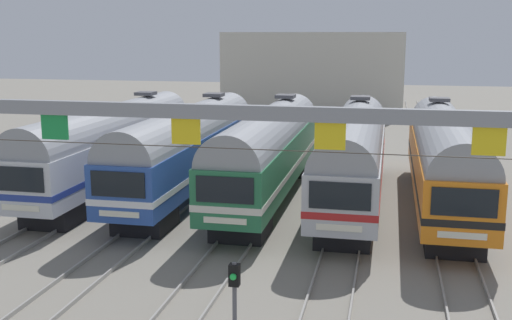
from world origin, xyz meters
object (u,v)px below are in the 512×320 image
object	(u,v)px
commuter_train_green	(269,149)
yard_signal_mast	(234,290)
commuter_train_stainless	(354,152)
commuter_train_orange	(444,156)
catenary_gantry	(186,143)
commuter_train_blue	(189,146)
commuter_train_silver	(112,143)

from	to	relation	value
commuter_train_green	yard_signal_mast	world-z (taller)	commuter_train_green
commuter_train_stainless	commuter_train_orange	distance (m)	4.37
commuter_train_orange	catenary_gantry	bearing A→B (deg)	-122.95
yard_signal_mast	commuter_train_stainless	bearing A→B (deg)	82.35
commuter_train_blue	commuter_train_orange	world-z (taller)	same
commuter_train_blue	yard_signal_mast	distance (m)	17.59
commuter_train_stainless	catenary_gantry	size ratio (longest dim) A/B	0.79
commuter_train_stainless	yard_signal_mast	xyz separation A→B (m)	(-2.19, -16.29, -0.85)
commuter_train_silver	commuter_train_orange	size ratio (longest dim) A/B	1.00
commuter_train_silver	commuter_train_stainless	xyz separation A→B (m)	(13.12, 0.00, 0.00)
commuter_train_silver	yard_signal_mast	distance (m)	19.64
commuter_train_blue	catenary_gantry	bearing A→B (deg)	-72.04
commuter_train_blue	commuter_train_stainless	distance (m)	8.75
commuter_train_orange	catenary_gantry	size ratio (longest dim) A/B	0.79
commuter_train_stainless	yard_signal_mast	bearing A→B (deg)	-97.65
catenary_gantry	yard_signal_mast	bearing A→B (deg)	-51.95
commuter_train_blue	commuter_train_green	xyz separation A→B (m)	(4.37, 0.00, 0.00)
commuter_train_stainless	catenary_gantry	world-z (taller)	catenary_gantry
commuter_train_silver	commuter_train_green	size ratio (longest dim) A/B	1.00
commuter_train_blue	commuter_train_orange	distance (m)	13.12
commuter_train_stainless	commuter_train_orange	size ratio (longest dim) A/B	1.00
commuter_train_green	catenary_gantry	bearing A→B (deg)	-90.00
commuter_train_blue	commuter_train_green	distance (m)	4.37
commuter_train_orange	catenary_gantry	world-z (taller)	catenary_gantry
commuter_train_silver	commuter_train_blue	distance (m)	4.37
commuter_train_blue	yard_signal_mast	world-z (taller)	commuter_train_blue
commuter_train_blue	commuter_train_stainless	world-z (taller)	same
commuter_train_blue	catenary_gantry	distance (m)	14.42
commuter_train_silver	catenary_gantry	xyz separation A→B (m)	(8.75, -13.50, 2.59)
commuter_train_silver	yard_signal_mast	size ratio (longest dim) A/B	6.91
commuter_train_orange	commuter_train_silver	bearing A→B (deg)	180.00
commuter_train_silver	commuter_train_green	distance (m)	8.75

